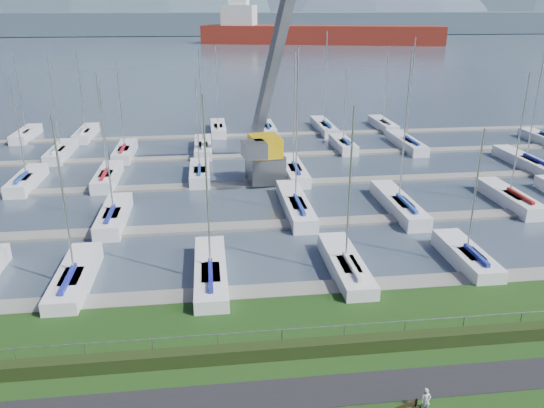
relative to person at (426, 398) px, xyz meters
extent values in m
cube|color=black|center=(-4.25, 1.53, -0.56)|extent=(160.00, 2.00, 0.04)
cube|color=#3D4A5A|center=(-4.25, 264.53, -0.97)|extent=(800.00, 540.00, 0.20)
cube|color=black|center=(-4.25, 4.13, -0.22)|extent=(80.00, 0.70, 0.70)
cylinder|color=gray|center=(-4.25, 4.53, 0.63)|extent=(80.00, 0.04, 0.04)
cube|color=#415260|center=(-4.25, 334.53, 5.43)|extent=(900.00, 80.00, 12.00)
cube|color=slate|center=(-4.25, 10.53, -0.79)|extent=(90.00, 1.60, 0.25)
cube|color=slate|center=(-4.25, 20.53, -0.79)|extent=(90.00, 1.60, 0.25)
cube|color=slate|center=(-4.25, 30.53, -0.79)|extent=(90.00, 1.60, 0.25)
cube|color=slate|center=(-4.25, 40.53, -0.79)|extent=(90.00, 1.60, 0.25)
cube|color=slate|center=(-4.25, 50.53, -0.79)|extent=(90.00, 1.60, 0.25)
cube|color=black|center=(-0.56, -0.33, 0.08)|extent=(0.06, 0.06, 0.40)
cube|color=black|center=(-1.33, -0.56, 0.17)|extent=(1.72, 0.59, 0.08)
imported|color=#B5B5BC|center=(0.00, 0.00, 0.00)|extent=(0.42, 0.28, 1.13)
cube|color=#53555A|center=(-3.10, 31.11, 0.63)|extent=(3.62, 3.62, 2.60)
cube|color=gold|center=(-3.10, 31.11, 2.73)|extent=(3.06, 3.74, 1.80)
cube|color=#54575B|center=(-1.30, 35.61, 11.73)|extent=(4.46, 10.97, 19.89)
cube|color=slate|center=(-4.30, 29.11, 2.93)|extent=(2.29, 2.46, 1.40)
cube|color=maroon|center=(43.32, 224.66, 1.93)|extent=(106.10, 44.06, 10.00)
cube|color=silver|center=(7.78, 233.99, 9.43)|extent=(17.10, 17.10, 12.00)
cube|color=silver|center=(7.78, 233.99, 16.43)|extent=(9.77, 9.77, 4.00)
camera|label=1|loc=(-8.31, -16.43, 14.85)|focal=35.00mm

